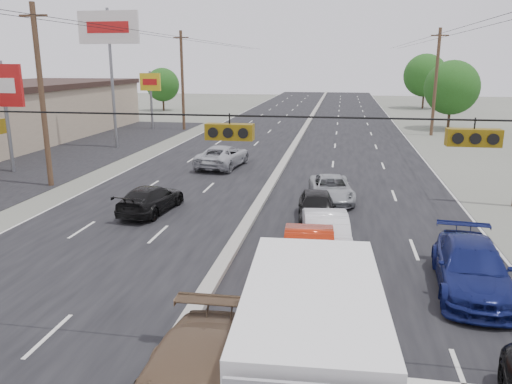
% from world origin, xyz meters
% --- Properties ---
extents(ground, '(200.00, 200.00, 0.00)m').
position_xyz_m(ground, '(0.00, 0.00, 0.00)').
color(ground, '#606356').
rests_on(ground, ground).
extents(road_surface, '(20.00, 160.00, 0.02)m').
position_xyz_m(road_surface, '(0.00, 30.00, 0.00)').
color(road_surface, black).
rests_on(road_surface, ground).
extents(center_median, '(0.50, 160.00, 0.20)m').
position_xyz_m(center_median, '(0.00, 30.00, 0.10)').
color(center_median, gray).
rests_on(center_median, ground).
extents(parking_lot, '(10.00, 42.00, 0.02)m').
position_xyz_m(parking_lot, '(-17.00, 25.00, 0.00)').
color(parking_lot, black).
rests_on(parking_lot, ground).
extents(utility_pole_left_b, '(1.60, 0.30, 10.00)m').
position_xyz_m(utility_pole_left_b, '(-12.50, 15.00, 5.11)').
color(utility_pole_left_b, '#422D1E').
rests_on(utility_pole_left_b, ground).
extents(utility_pole_left_c, '(1.60, 0.30, 10.00)m').
position_xyz_m(utility_pole_left_c, '(-12.50, 40.00, 5.11)').
color(utility_pole_left_c, '#422D1E').
rests_on(utility_pole_left_c, ground).
extents(utility_pole_right_c, '(1.60, 0.30, 10.00)m').
position_xyz_m(utility_pole_right_c, '(12.50, 40.00, 5.11)').
color(utility_pole_right_c, '#422D1E').
rests_on(utility_pole_right_c, ground).
extents(traffic_signals, '(25.00, 0.30, 0.54)m').
position_xyz_m(traffic_signals, '(1.40, 0.00, 5.49)').
color(traffic_signals, black).
rests_on(traffic_signals, ground).
extents(pole_sign_mid, '(2.60, 0.25, 7.00)m').
position_xyz_m(pole_sign_mid, '(-17.00, 18.00, 5.11)').
color(pole_sign_mid, slate).
rests_on(pole_sign_mid, ground).
extents(pole_sign_billboard, '(5.00, 0.25, 11.00)m').
position_xyz_m(pole_sign_billboard, '(-14.50, 28.00, 8.87)').
color(pole_sign_billboard, slate).
rests_on(pole_sign_billboard, ground).
extents(pole_sign_far, '(2.20, 0.25, 6.00)m').
position_xyz_m(pole_sign_far, '(-16.00, 40.00, 4.41)').
color(pole_sign_far, slate).
rests_on(pole_sign_far, ground).
extents(tree_left_far, '(4.80, 4.80, 6.12)m').
position_xyz_m(tree_left_far, '(-22.00, 60.00, 3.72)').
color(tree_left_far, '#382619').
rests_on(tree_left_far, ground).
extents(tree_right_mid, '(5.60, 5.60, 7.14)m').
position_xyz_m(tree_right_mid, '(15.00, 45.00, 4.34)').
color(tree_right_mid, '#382619').
rests_on(tree_right_mid, ground).
extents(tree_right_far, '(6.40, 6.40, 8.16)m').
position_xyz_m(tree_right_far, '(16.00, 70.00, 4.96)').
color(tree_right_far, '#382619').
rests_on(tree_right_far, ground).
extents(box_truck, '(2.56, 6.55, 3.27)m').
position_xyz_m(box_truck, '(3.51, -2.13, 1.68)').
color(box_truck, black).
rests_on(box_truck, ground).
extents(red_sedan, '(1.92, 4.75, 1.53)m').
position_xyz_m(red_sedan, '(3.00, 4.81, 0.77)').
color(red_sedan, '#A22009').
rests_on(red_sedan, ground).
extents(queue_car_a, '(1.96, 4.17, 1.38)m').
position_xyz_m(queue_car_a, '(2.95, 10.78, 0.69)').
color(queue_car_a, black).
rests_on(queue_car_a, ground).
extents(queue_car_b, '(2.14, 4.74, 1.51)m').
position_xyz_m(queue_car_b, '(3.50, 6.94, 0.75)').
color(queue_car_b, silver).
rests_on(queue_car_b, ground).
extents(queue_car_c, '(2.64, 4.72, 1.25)m').
position_xyz_m(queue_car_c, '(3.50, 14.47, 0.62)').
color(queue_car_c, '#969A9D').
rests_on(queue_car_c, ground).
extents(queue_car_d, '(2.55, 5.34, 1.50)m').
position_xyz_m(queue_car_d, '(8.04, 4.69, 0.75)').
color(queue_car_d, '#111956').
rests_on(queue_car_d, ground).
extents(oncoming_near, '(2.26, 4.58, 1.28)m').
position_xyz_m(oncoming_near, '(-4.84, 10.97, 0.64)').
color(oncoming_near, black).
rests_on(oncoming_near, ground).
extents(oncoming_far, '(3.09, 5.59, 1.48)m').
position_xyz_m(oncoming_far, '(-3.95, 21.80, 0.74)').
color(oncoming_far, '#A6A8AD').
rests_on(oncoming_far, ground).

